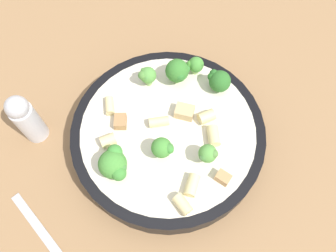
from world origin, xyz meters
TOP-DOWN VIEW (x-y plane):
  - ground_plane at (0.00, 0.00)m, footprint 2.00×2.00m
  - pasta_bowl at (0.00, 0.00)m, footprint 0.29×0.29m
  - broccoli_floret_0 at (0.03, 0.10)m, footprint 0.04×0.03m
  - broccoli_floret_1 at (-0.03, 0.08)m, footprint 0.04×0.04m
  - broccoli_floret_2 at (-0.02, 0.11)m, footprint 0.03×0.02m
  - broccoli_floret_3 at (-0.07, 0.05)m, footprint 0.03×0.03m
  - broccoli_floret_4 at (-0.03, -0.09)m, footprint 0.05×0.04m
  - broccoli_floret_5 at (0.07, -0.01)m, footprint 0.03×0.03m
  - broccoli_floret_6 at (0.02, -0.04)m, footprint 0.03×0.03m
  - rigatoni_0 at (0.07, -0.06)m, footprint 0.02×0.03m
  - rigatoni_1 at (-0.06, -0.07)m, footprint 0.03×0.03m
  - rigatoni_2 at (0.04, 0.04)m, footprint 0.03×0.03m
  - rigatoni_3 at (0.08, -0.08)m, footprint 0.03×0.02m
  - rigatoni_4 at (0.06, 0.02)m, footprint 0.03×0.03m
  - rigatoni_5 at (-0.02, -0.00)m, footprint 0.03×0.03m
  - rigatoni_6 at (-0.09, -0.02)m, footprint 0.03×0.03m
  - chicken_chunk_0 at (0.01, 0.03)m, footprint 0.03×0.03m
  - chicken_chunk_1 at (-0.06, -0.03)m, footprint 0.03×0.03m
  - chicken_chunk_2 at (0.10, -0.02)m, footprint 0.02×0.02m
  - pepper_shaker at (-0.18, -0.10)m, footprint 0.04×0.04m

SIDE VIEW (x-z plane):
  - ground_plane at x=0.00m, z-range 0.00..0.00m
  - pasta_bowl at x=0.00m, z-range 0.00..0.04m
  - rigatoni_6 at x=-0.09m, z-range 0.04..0.05m
  - chicken_chunk_1 at x=-0.06m, z-range 0.04..0.05m
  - chicken_chunk_2 at x=0.10m, z-range 0.04..0.06m
  - rigatoni_5 at x=-0.02m, z-range 0.04..0.06m
  - rigatoni_3 at x=0.08m, z-range 0.04..0.06m
  - chicken_chunk_0 at x=0.01m, z-range 0.04..0.06m
  - rigatoni_0 at x=0.07m, z-range 0.04..0.06m
  - rigatoni_4 at x=0.06m, z-range 0.04..0.06m
  - rigatoni_1 at x=-0.06m, z-range 0.04..0.06m
  - rigatoni_2 at x=0.04m, z-range 0.04..0.06m
  - pepper_shaker at x=-0.18m, z-range 0.00..0.10m
  - broccoli_floret_2 at x=-0.02m, z-range 0.04..0.07m
  - broccoli_floret_0 at x=0.03m, z-range 0.04..0.08m
  - broccoli_floret_3 at x=-0.07m, z-range 0.05..0.08m
  - broccoli_floret_4 at x=-0.03m, z-range 0.04..0.08m
  - broccoli_floret_5 at x=0.07m, z-range 0.05..0.08m
  - broccoli_floret_6 at x=0.02m, z-range 0.05..0.09m
  - broccoli_floret_1 at x=-0.03m, z-range 0.04..0.09m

